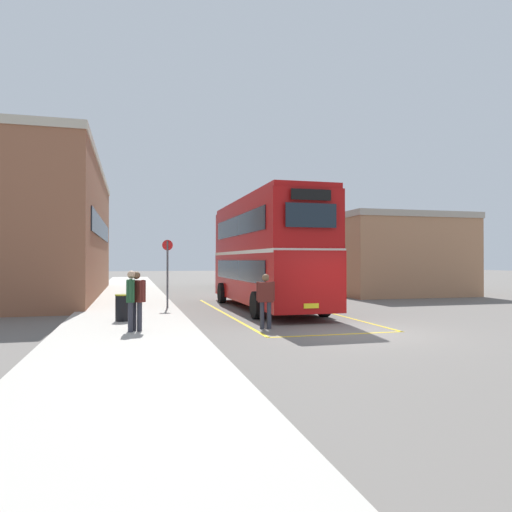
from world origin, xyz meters
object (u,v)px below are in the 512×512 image
object	(u,v)px
pedestrian_boarding	(266,297)
bus_stop_sign	(167,267)
double_decker_bus	(266,251)
litter_bin	(123,308)
pedestrian_waiting_near	(137,296)
single_deck_bus	(253,266)
pedestrian_waiting_far	(131,296)

from	to	relation	value
pedestrian_boarding	bus_stop_sign	bearing A→B (deg)	113.57
double_decker_bus	litter_bin	distance (m)	7.32
pedestrian_boarding	pedestrian_waiting_near	bearing A→B (deg)	-173.89
double_decker_bus	pedestrian_waiting_near	size ratio (longest dim) A/B	6.42
double_decker_bus	litter_bin	size ratio (longest dim) A/B	12.30
pedestrian_waiting_near	pedestrian_boarding	bearing A→B (deg)	6.11
single_deck_bus	bus_stop_sign	world-z (taller)	single_deck_bus
pedestrian_boarding	pedestrian_waiting_near	size ratio (longest dim) A/B	1.01
double_decker_bus	pedestrian_boarding	size ratio (longest dim) A/B	6.33
double_decker_bus	bus_stop_sign	world-z (taller)	double_decker_bus
double_decker_bus	pedestrian_waiting_far	bearing A→B (deg)	-132.34
double_decker_bus	pedestrian_boarding	bearing A→B (deg)	-105.94
pedestrian_boarding	bus_stop_sign	size ratio (longest dim) A/B	0.60
pedestrian_waiting_far	litter_bin	bearing A→B (deg)	95.83
litter_bin	bus_stop_sign	distance (m)	4.51
pedestrian_waiting_near	litter_bin	world-z (taller)	pedestrian_waiting_near
pedestrian_waiting_near	pedestrian_waiting_far	world-z (taller)	pedestrian_waiting_far
single_deck_bus	pedestrian_waiting_near	size ratio (longest dim) A/B	5.54
single_deck_bus	pedestrian_waiting_near	bearing A→B (deg)	-112.01
bus_stop_sign	pedestrian_boarding	bearing A→B (deg)	-66.43
pedestrian_waiting_far	single_deck_bus	bearing A→B (deg)	67.71
pedestrian_waiting_far	pedestrian_boarding	bearing A→B (deg)	7.00
pedestrian_waiting_far	bus_stop_sign	world-z (taller)	bus_stop_sign
pedestrian_waiting_near	bus_stop_sign	world-z (taller)	bus_stop_sign
litter_bin	bus_stop_sign	world-z (taller)	bus_stop_sign
single_deck_bus	pedestrian_waiting_far	bearing A→B (deg)	-112.29
double_decker_bus	pedestrian_boarding	xyz separation A→B (m)	(-1.64, -5.75, -1.53)
single_deck_bus	litter_bin	bearing A→B (deg)	-115.24
pedestrian_waiting_far	pedestrian_waiting_near	bearing A→B (deg)	26.52
double_decker_bus	single_deck_bus	world-z (taller)	double_decker_bus
single_deck_bus	pedestrian_boarding	xyz separation A→B (m)	(-5.23, -22.15, -0.66)
litter_bin	pedestrian_waiting_far	bearing A→B (deg)	-84.17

